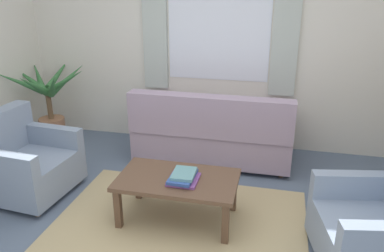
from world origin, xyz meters
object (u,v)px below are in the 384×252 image
(couch, at_px, (213,134))
(coffee_table, at_px, (178,183))
(potted_plant, at_px, (49,103))
(armchair_right, at_px, (382,229))
(armchair_left, at_px, (24,162))
(book_stack_on_table, at_px, (183,177))

(couch, xyz_separation_m, coffee_table, (-0.09, -1.30, 0.01))
(potted_plant, bearing_deg, armchair_right, -23.31)
(armchair_left, height_order, armchair_right, same)
(armchair_left, relative_size, armchair_right, 0.92)
(armchair_right, relative_size, potted_plant, 0.77)
(armchair_left, bearing_deg, book_stack_on_table, -89.59)
(coffee_table, bearing_deg, potted_plant, 147.27)
(armchair_left, distance_m, armchair_right, 3.41)
(couch, height_order, armchair_left, couch)
(armchair_left, relative_size, coffee_table, 0.82)
(armchair_left, relative_size, potted_plant, 0.72)
(armchair_left, height_order, potted_plant, potted_plant)
(armchair_left, height_order, coffee_table, armchair_left)
(coffee_table, xyz_separation_m, potted_plant, (-2.19, 1.41, 0.18))
(armchair_left, distance_m, coffee_table, 1.69)
(armchair_left, distance_m, book_stack_on_table, 1.76)
(armchair_left, distance_m, potted_plant, 1.41)
(book_stack_on_table, bearing_deg, couch, 88.83)
(couch, xyz_separation_m, armchair_left, (-1.78, -1.20, -0.01))
(book_stack_on_table, bearing_deg, armchair_left, 175.59)
(coffee_table, bearing_deg, armchair_left, 176.49)
(coffee_table, distance_m, potted_plant, 2.61)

